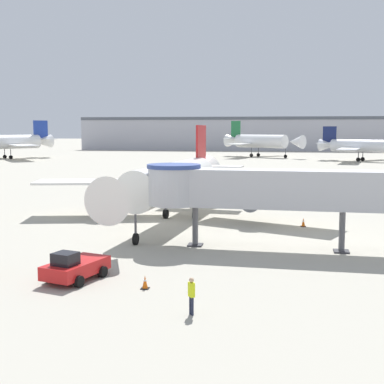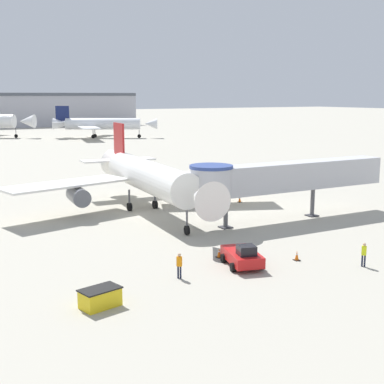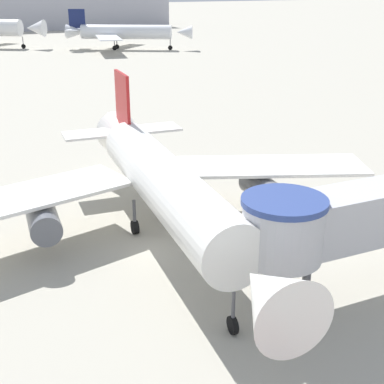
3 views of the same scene
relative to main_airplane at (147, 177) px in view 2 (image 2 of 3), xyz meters
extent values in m
plane|color=#A8A393|center=(-0.82, -0.91, -3.94)|extent=(800.00, 800.00, 0.00)
cylinder|color=white|center=(-0.07, -0.74, 0.13)|extent=(5.14, 19.91, 3.37)
cone|color=white|center=(-1.25, -13.72, 0.13)|extent=(3.69, 3.99, 3.37)
cone|color=white|center=(0.94, 10.24, 0.13)|extent=(3.81, 5.33, 3.37)
cube|color=white|center=(-8.23, 2.71, -0.46)|extent=(14.18, 7.43, 0.22)
cube|color=white|center=(8.58, 1.17, -0.46)|extent=(14.21, 9.51, 0.22)
cube|color=#B21E1E|center=(0.91, 9.99, 3.16)|extent=(0.58, 3.70, 4.37)
cube|color=white|center=(0.96, 10.49, 0.72)|extent=(9.39, 3.41, 0.18)
cylinder|color=#565960|center=(-7.26, 1.44, -1.63)|extent=(2.18, 3.85, 1.85)
cylinder|color=#565960|center=(7.40, 0.10, -1.63)|extent=(2.18, 3.85, 1.85)
cylinder|color=#4C4C51|center=(-0.95, -10.41, -2.52)|extent=(0.18, 0.18, 1.94)
cylinder|color=black|center=(-0.95, -10.41, -3.49)|extent=(0.34, 0.92, 0.90)
cylinder|color=#4C4C51|center=(-1.35, 1.85, -2.52)|extent=(0.22, 0.22, 1.94)
cylinder|color=black|center=(-1.35, 1.85, -3.49)|extent=(0.48, 0.93, 0.90)
cylinder|color=#4C4C51|center=(1.66, 1.58, -2.52)|extent=(0.22, 0.22, 1.94)
cylinder|color=black|center=(1.66, 1.58, -3.49)|extent=(0.48, 0.93, 0.90)
cube|color=#B7B7BC|center=(12.36, -10.16, 0.58)|extent=(20.86, 3.17, 2.80)
cylinder|color=#B7B7BC|center=(1.96, -9.88, 0.58)|extent=(3.90, 3.90, 2.80)
cylinder|color=navy|center=(1.96, -9.88, 2.13)|extent=(4.10, 4.09, 0.30)
cylinder|color=#56565B|center=(3.63, -9.92, -2.38)|extent=(0.44, 0.44, 3.12)
cube|color=#333338|center=(3.63, -9.92, -3.88)|extent=(1.10, 1.10, 0.12)
cylinder|color=#56565B|center=(14.44, -10.22, -2.38)|extent=(0.44, 0.44, 3.12)
cube|color=#333338|center=(14.44, -10.22, -3.88)|extent=(1.10, 1.10, 0.12)
cube|color=red|center=(-1.78, -20.29, -3.20)|extent=(3.17, 4.61, 0.79)
cube|color=black|center=(-2.04, -21.20, -2.45)|extent=(1.54, 1.47, 0.71)
cylinder|color=black|center=(-3.13, -21.11, -3.60)|extent=(0.51, 0.74, 0.67)
cylinder|color=black|center=(-1.06, -21.70, -3.60)|extent=(0.51, 0.74, 0.67)
cylinder|color=black|center=(-2.50, -18.89, -3.60)|extent=(0.51, 0.74, 0.67)
cylinder|color=black|center=(-0.43, -19.48, -3.60)|extent=(0.51, 0.74, 0.67)
cube|color=yellow|center=(-13.83, -22.52, -3.38)|extent=(2.54, 1.86, 1.11)
cube|color=black|center=(-13.83, -22.52, -2.79)|extent=(2.70, 1.98, 0.08)
cube|color=black|center=(12.03, -0.30, -3.92)|extent=(0.48, 0.48, 0.04)
cone|color=orange|center=(12.03, -0.30, -3.52)|extent=(0.33, 0.33, 0.75)
cylinder|color=white|center=(12.03, -0.30, -3.43)|extent=(0.18, 0.18, 0.09)
cube|color=black|center=(-2.13, -17.67, -3.92)|extent=(0.47, 0.47, 0.04)
cone|color=orange|center=(-2.13, -17.67, -3.53)|extent=(0.33, 0.33, 0.74)
cylinder|color=white|center=(-2.13, -17.67, -3.44)|extent=(0.18, 0.18, 0.09)
cube|color=black|center=(2.71, -21.32, -3.92)|extent=(0.46, 0.46, 0.04)
cone|color=orange|center=(2.71, -21.32, -3.54)|extent=(0.32, 0.32, 0.72)
cylinder|color=white|center=(2.71, -21.32, -3.45)|extent=(0.17, 0.17, 0.09)
cylinder|color=#1E2338|center=(6.05, -25.08, -3.49)|extent=(0.13, 0.13, 0.89)
cylinder|color=#1E2338|center=(5.94, -24.93, -3.49)|extent=(0.13, 0.13, 0.89)
cube|color=#D1E019|center=(6.00, -25.01, -2.69)|extent=(0.38, 0.40, 0.71)
sphere|color=tan|center=(6.00, -25.01, -2.22)|extent=(0.24, 0.24, 0.24)
cylinder|color=#1E2338|center=(-7.27, -20.35, -3.49)|extent=(0.13, 0.13, 0.89)
cylinder|color=#1E2338|center=(-7.16, -20.49, -3.49)|extent=(0.13, 0.13, 0.89)
cube|color=orange|center=(-7.21, -20.42, -2.69)|extent=(0.38, 0.40, 0.71)
sphere|color=tan|center=(-7.21, -20.42, -2.22)|extent=(0.24, 0.24, 0.24)
cone|color=white|center=(13.25, 111.84, 1.03)|extent=(6.02, 5.90, 4.11)
cylinder|color=#4C4C51|center=(10.24, 113.78, -2.21)|extent=(0.18, 0.18, 2.36)
cylinder|color=black|center=(10.24, 113.78, -3.39)|extent=(1.07, 0.81, 1.10)
cylinder|color=silver|center=(32.79, 100.28, 0.28)|extent=(20.89, 13.85, 3.41)
cone|color=silver|center=(45.22, 93.24, 0.28)|extent=(4.95, 4.82, 3.41)
cone|color=silver|center=(22.15, 106.31, 0.28)|extent=(6.13, 5.49, 3.41)
cube|color=silver|center=(26.36, 94.38, -0.32)|extent=(7.49, 13.91, 0.22)
cube|color=silver|center=(34.54, 108.83, -0.32)|extent=(13.07, 12.56, 0.22)
cube|color=#141E4C|center=(22.37, 106.18, 3.35)|extent=(3.62, 2.19, 4.44)
cube|color=silver|center=(21.93, 106.43, 0.88)|extent=(6.87, 9.19, 0.18)
cylinder|color=#4C4C51|center=(42.14, 94.98, -2.41)|extent=(0.18, 0.18, 1.96)
cylinder|color=black|center=(42.14, 94.98, -3.39)|extent=(1.09, 0.77, 1.10)
cylinder|color=#4C4C51|center=(29.63, 100.30, -2.41)|extent=(0.22, 0.22, 1.96)
cylinder|color=black|center=(29.63, 100.30, -3.39)|extent=(1.15, 0.89, 1.10)
cylinder|color=#4C4C51|center=(31.15, 102.97, -2.41)|extent=(0.22, 0.22, 1.96)
cylinder|color=black|center=(31.15, 102.97, -3.39)|extent=(1.15, 0.89, 1.10)
camera|label=1|loc=(10.32, -49.48, 4.99)|focal=50.00mm
camera|label=2|loc=(-24.32, -51.84, 8.73)|focal=50.00mm
camera|label=3|loc=(-11.96, -28.66, 11.66)|focal=50.00mm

